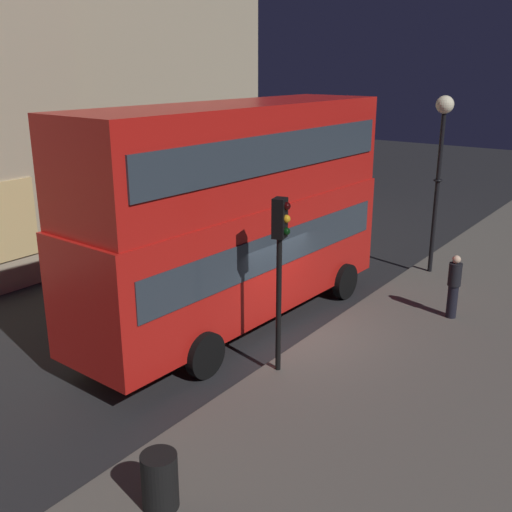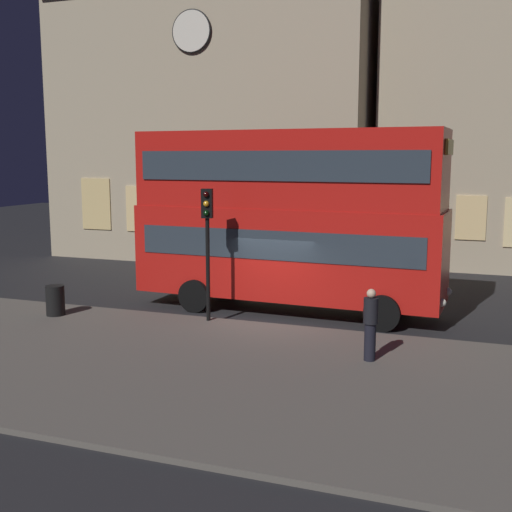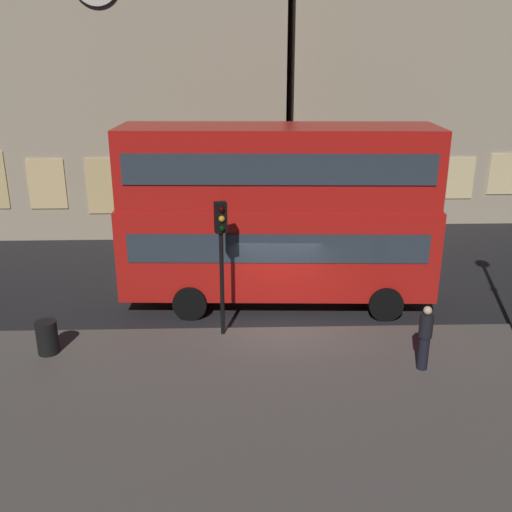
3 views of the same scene
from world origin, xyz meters
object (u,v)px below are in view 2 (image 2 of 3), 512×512
object	(u,v)px
double_decker_bus	(288,213)
pedestrian	(370,324)
traffic_light_near_kerb	(207,227)
litter_bin	(55,300)

from	to	relation	value
double_decker_bus	pedestrian	xyz separation A→B (m)	(3.49, -4.58, -2.18)
traffic_light_near_kerb	litter_bin	xyz separation A→B (m)	(-4.73, -0.99, -2.37)
pedestrian	litter_bin	world-z (taller)	pedestrian
pedestrian	litter_bin	distance (m)	10.00
double_decker_bus	litter_bin	bearing A→B (deg)	-149.56
double_decker_bus	litter_bin	size ratio (longest dim) A/B	10.87
litter_bin	traffic_light_near_kerb	bearing A→B (deg)	11.83
double_decker_bus	litter_bin	distance (m)	7.76
double_decker_bus	traffic_light_near_kerb	distance (m)	3.00
double_decker_bus	litter_bin	world-z (taller)	double_decker_bus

